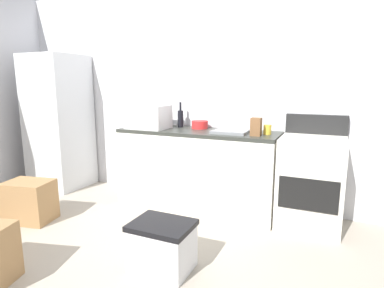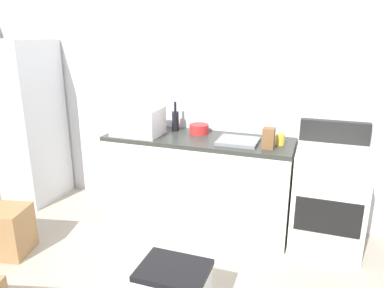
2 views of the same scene
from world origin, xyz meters
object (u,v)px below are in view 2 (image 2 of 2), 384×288
at_px(knife_block, 269,138).
at_px(refrigerator, 23,122).
at_px(stove_oven, 328,197).
at_px(coffee_mug, 280,139).
at_px(wine_bottle, 175,120).
at_px(cardboard_box_small, 2,230).
at_px(microwave, 138,121).
at_px(mixing_bowl, 199,129).

bearing_deg(knife_block, refrigerator, 178.56).
height_order(refrigerator, stove_oven, refrigerator).
bearing_deg(coffee_mug, wine_bottle, 172.38).
height_order(stove_oven, wine_bottle, wine_bottle).
bearing_deg(knife_block, wine_bottle, 164.25).
relative_size(stove_oven, cardboard_box_small, 2.41).
distance_m(microwave, coffee_mug, 1.36).
relative_size(refrigerator, microwave, 3.90).
bearing_deg(cardboard_box_small, wine_bottle, 47.32).
relative_size(wine_bottle, cardboard_box_small, 0.66).
bearing_deg(knife_block, coffee_mug, 56.76).
height_order(wine_bottle, cardboard_box_small, wine_bottle).
bearing_deg(microwave, mixing_bowl, 23.40).
height_order(refrigerator, coffee_mug, refrigerator).
bearing_deg(mixing_bowl, coffee_mug, -9.18).
xyz_separation_m(stove_oven, knife_block, (-0.54, -0.12, 0.52)).
relative_size(microwave, knife_block, 2.56).
xyz_separation_m(microwave, knife_block, (1.27, -0.03, -0.05)).
bearing_deg(knife_block, stove_oven, 12.98).
relative_size(microwave, mixing_bowl, 2.42).
height_order(coffee_mug, cardboard_box_small, coffee_mug).
xyz_separation_m(wine_bottle, cardboard_box_small, (-1.14, -1.24, -0.80)).
relative_size(coffee_mug, knife_block, 0.56).
bearing_deg(refrigerator, microwave, -1.70).
bearing_deg(wine_bottle, cardboard_box_small, -132.68).
xyz_separation_m(microwave, coffee_mug, (1.36, 0.11, -0.09)).
relative_size(wine_bottle, coffee_mug, 3.00).
height_order(refrigerator, knife_block, refrigerator).
xyz_separation_m(wine_bottle, coffee_mug, (1.06, -0.14, -0.06)).
height_order(refrigerator, cardboard_box_small, refrigerator).
xyz_separation_m(microwave, cardboard_box_small, (-0.85, -0.99, -0.82)).
height_order(refrigerator, mixing_bowl, refrigerator).
bearing_deg(stove_oven, coffee_mug, 178.86).
bearing_deg(stove_oven, wine_bottle, 174.30).
distance_m(wine_bottle, mixing_bowl, 0.26).
distance_m(coffee_mug, mixing_bowl, 0.82).
distance_m(stove_oven, knife_block, 0.76).
bearing_deg(refrigerator, knife_block, -1.44).
relative_size(coffee_mug, mixing_bowl, 0.53).
height_order(wine_bottle, mixing_bowl, wine_bottle).
relative_size(refrigerator, knife_block, 9.97).
xyz_separation_m(coffee_mug, mixing_bowl, (-0.81, 0.13, -0.00)).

